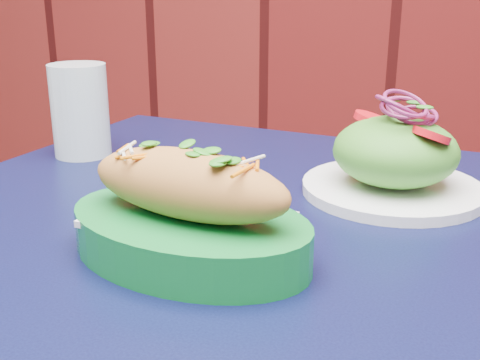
% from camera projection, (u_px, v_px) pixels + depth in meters
% --- Properties ---
extents(cafe_table, '(0.87, 0.87, 0.75)m').
position_uv_depth(cafe_table, '(247.00, 310.00, 0.62)').
color(cafe_table, black).
rests_on(cafe_table, ground).
extents(banh_mi_basket, '(0.25, 0.19, 0.11)m').
position_uv_depth(banh_mi_basket, '(189.00, 214.00, 0.53)').
color(banh_mi_basket, '#0F732B').
rests_on(banh_mi_basket, cafe_table).
extents(salad_plate, '(0.21, 0.21, 0.12)m').
position_uv_depth(salad_plate, '(395.00, 158.00, 0.68)').
color(salad_plate, white).
rests_on(salad_plate, cafe_table).
extents(water_glass, '(0.08, 0.08, 0.13)m').
position_uv_depth(water_glass, '(80.00, 110.00, 0.83)').
color(water_glass, silver).
rests_on(water_glass, cafe_table).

